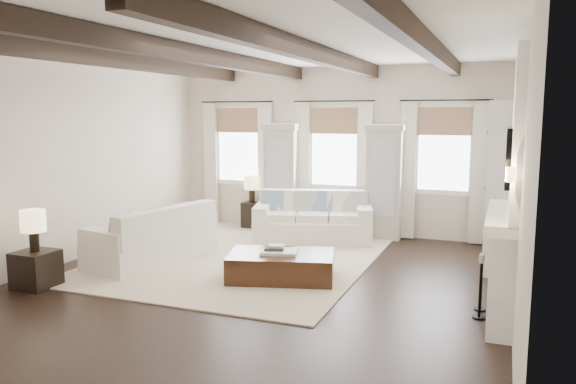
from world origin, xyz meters
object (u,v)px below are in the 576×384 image
at_px(side_table_front, 36,269).
at_px(ottoman, 281,266).
at_px(side_table_back, 252,215).
at_px(sofa_back, 313,221).
at_px(sofa_left, 155,239).

bearing_deg(side_table_front, ottoman, 27.27).
bearing_deg(side_table_front, side_table_back, 77.34).
xyz_separation_m(sofa_back, side_table_front, (-2.56, -3.99, -0.12)).
distance_m(side_table_front, side_table_back, 4.75).
xyz_separation_m(sofa_left, side_table_back, (0.30, 2.95, -0.10)).
relative_size(ottoman, side_table_front, 2.93).
distance_m(sofa_left, side_table_front, 1.84).
xyz_separation_m(sofa_back, ottoman, (0.37, -2.48, -0.18)).
relative_size(side_table_front, side_table_back, 0.93).
height_order(side_table_front, side_table_back, side_table_back).
bearing_deg(sofa_left, ottoman, -4.42).
distance_m(sofa_back, side_table_front, 4.75).
xyz_separation_m(ottoman, side_table_front, (-2.94, -1.52, 0.06)).
bearing_deg(sofa_back, side_table_back, 157.22).
relative_size(sofa_left, side_table_back, 4.20).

